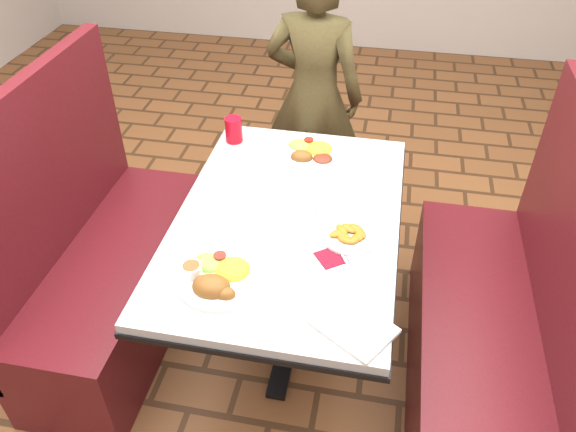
# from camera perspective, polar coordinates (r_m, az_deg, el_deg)

# --- Properties ---
(dining_table) EXTENTS (0.81, 1.21, 0.75)m
(dining_table) POSITION_cam_1_polar(r_m,az_deg,el_deg) (2.10, -0.00, -2.04)
(dining_table) COLOR #ACAFB1
(dining_table) RESTS_ON ground
(booth_bench_left) EXTENTS (0.47, 1.20, 1.17)m
(booth_bench_left) POSITION_cam_1_polar(r_m,az_deg,el_deg) (2.56, -17.92, -5.19)
(booth_bench_left) COLOR #58141A
(booth_bench_left) RESTS_ON ground
(booth_bench_right) EXTENTS (0.47, 1.20, 1.17)m
(booth_bench_right) POSITION_cam_1_polar(r_m,az_deg,el_deg) (2.36, 19.75, -10.37)
(booth_bench_right) COLOR #58141A
(booth_bench_right) RESTS_ON ground
(diner_person) EXTENTS (0.55, 0.40, 1.40)m
(diner_person) POSITION_cam_1_polar(r_m,az_deg,el_deg) (2.95, 2.64, 12.08)
(diner_person) COLOR brown
(diner_person) RESTS_ON ground
(near_dinner_plate) EXTENTS (0.28, 0.28, 0.09)m
(near_dinner_plate) POSITION_cam_1_polar(r_m,az_deg,el_deg) (1.79, -7.15, -5.85)
(near_dinner_plate) COLOR white
(near_dinner_plate) RESTS_ON dining_table
(far_dinner_plate) EXTENTS (0.27, 0.27, 0.07)m
(far_dinner_plate) POSITION_cam_1_polar(r_m,az_deg,el_deg) (2.36, 2.36, 6.69)
(far_dinner_plate) COLOR white
(far_dinner_plate) RESTS_ON dining_table
(plantain_plate) EXTENTS (0.19, 0.19, 0.03)m
(plantain_plate) POSITION_cam_1_polar(r_m,az_deg,el_deg) (1.95, 6.25, -1.99)
(plantain_plate) COLOR white
(plantain_plate) RESTS_ON dining_table
(maroon_napkin) EXTENTS (0.12, 0.12, 0.00)m
(maroon_napkin) POSITION_cam_1_polar(r_m,az_deg,el_deg) (1.88, 4.40, -4.22)
(maroon_napkin) COLOR maroon
(maroon_napkin) RESTS_ON dining_table
(spoon_utensil) EXTENTS (0.07, 0.12, 0.00)m
(spoon_utensil) POSITION_cam_1_polar(r_m,az_deg,el_deg) (1.88, 5.50, -3.89)
(spoon_utensil) COLOR silver
(spoon_utensil) RESTS_ON dining_table
(red_tumbler) EXTENTS (0.07, 0.07, 0.11)m
(red_tumbler) POSITION_cam_1_polar(r_m,az_deg,el_deg) (2.45, -5.54, 8.72)
(red_tumbler) COLOR red
(red_tumbler) RESTS_ON dining_table
(paper_napkin) EXTENTS (0.28, 0.26, 0.01)m
(paper_napkin) POSITION_cam_1_polar(r_m,az_deg,el_deg) (1.67, 6.67, -11.07)
(paper_napkin) COLOR silver
(paper_napkin) RESTS_ON dining_table
(knife_utensil) EXTENTS (0.02, 0.19, 0.00)m
(knife_utensil) POSITION_cam_1_polar(r_m,az_deg,el_deg) (1.81, -4.90, -5.82)
(knife_utensil) COLOR #B8B9BD
(knife_utensil) RESTS_ON dining_table
(fork_utensil) EXTENTS (0.02, 0.16, 0.00)m
(fork_utensil) POSITION_cam_1_polar(r_m,az_deg,el_deg) (1.81, -5.03, -5.91)
(fork_utensil) COLOR silver
(fork_utensil) RESTS_ON dining_table
(lettuce_shreds) EXTENTS (0.28, 0.32, 0.00)m
(lettuce_shreds) POSITION_cam_1_polar(r_m,az_deg,el_deg) (2.08, 1.40, 0.91)
(lettuce_shreds) COLOR #8CCB51
(lettuce_shreds) RESTS_ON dining_table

